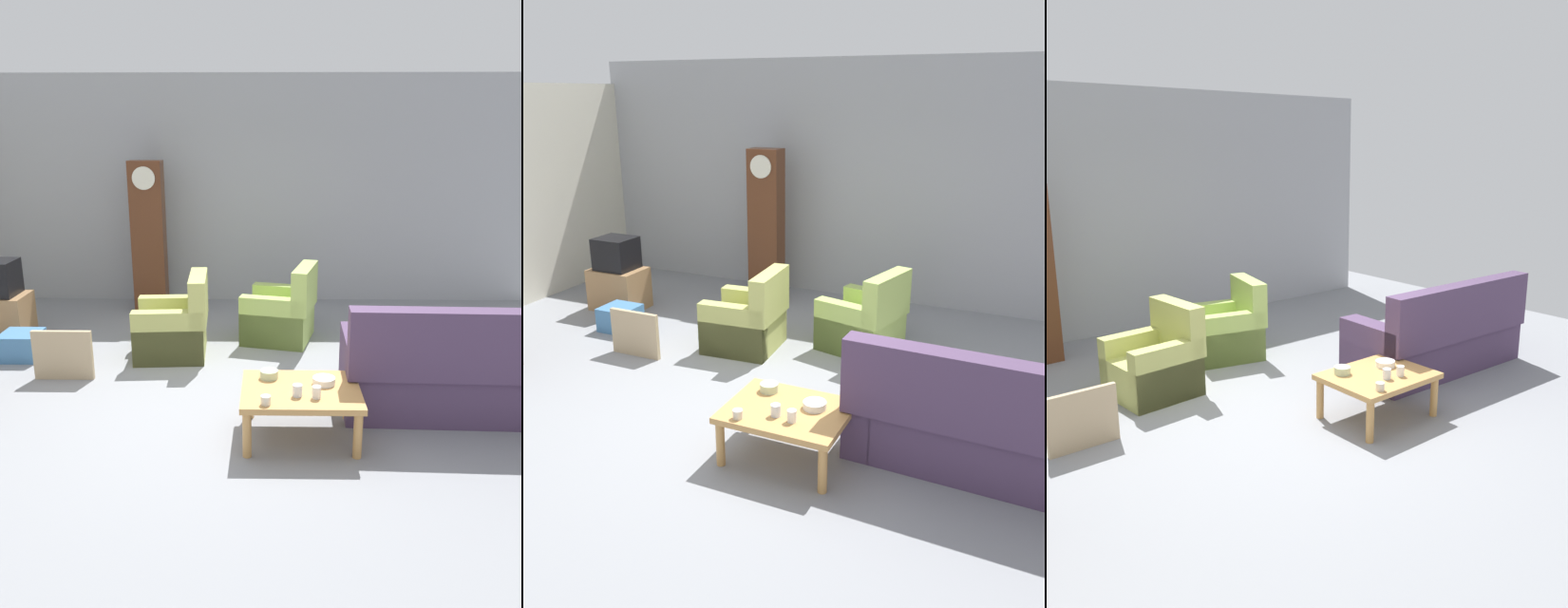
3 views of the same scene
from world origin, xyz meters
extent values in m
plane|color=gray|center=(0.00, 0.00, 0.00)|extent=(10.40, 10.40, 0.00)
cube|color=#9EA0A5|center=(0.00, 3.60, 1.60)|extent=(8.40, 0.16, 3.20)
cube|color=#4C3856|center=(2.09, -0.10, 0.22)|extent=(2.13, 0.91, 0.44)
cube|color=#4C3856|center=(2.08, -0.46, 0.74)|extent=(2.11, 0.27, 0.60)
cube|color=#4C3856|center=(3.02, -0.13, 0.34)|extent=(0.27, 0.85, 0.68)
cube|color=#4C3856|center=(1.16, -0.07, 0.34)|extent=(0.27, 0.85, 0.68)
cube|color=#C6B284|center=(2.57, -0.07, 0.62)|extent=(0.36, 0.13, 0.36)
cube|color=#9E8966|center=(1.61, -0.04, 0.62)|extent=(0.37, 0.17, 0.36)
cube|color=tan|center=(-0.73, 1.21, 0.20)|extent=(0.81, 0.81, 0.40)
cube|color=tan|center=(-0.41, 1.23, 0.66)|extent=(0.23, 0.77, 0.52)
cube|color=tan|center=(-0.75, 1.51, 0.30)|extent=(0.77, 0.21, 0.60)
cube|color=tan|center=(-0.71, 0.91, 0.30)|extent=(0.77, 0.21, 0.60)
cube|color=#A4C15C|center=(0.48, 1.75, 0.20)|extent=(0.92, 0.92, 0.40)
cube|color=#A4C15C|center=(0.79, 1.67, 0.66)|extent=(0.35, 0.78, 0.52)
cube|color=#A4C15C|center=(0.55, 2.04, 0.30)|extent=(0.78, 0.33, 0.60)
cube|color=#A4C15C|center=(0.41, 1.46, 0.30)|extent=(0.78, 0.33, 0.60)
cube|color=tan|center=(0.63, -0.63, 0.40)|extent=(0.96, 0.76, 0.05)
cylinder|color=tan|center=(0.21, -0.95, 0.19)|extent=(0.07, 0.07, 0.38)
cylinder|color=tan|center=(1.06, -0.95, 0.19)|extent=(0.07, 0.07, 0.38)
cylinder|color=tan|center=(0.21, -0.31, 0.19)|extent=(0.07, 0.07, 0.38)
cylinder|color=tan|center=(1.06, -0.31, 0.19)|extent=(0.07, 0.07, 0.38)
cube|color=tan|center=(-1.70, 0.51, 0.26)|extent=(0.60, 0.05, 0.51)
cylinder|color=white|center=(0.75, -0.80, 0.48)|extent=(0.07, 0.07, 0.10)
cylinder|color=silver|center=(0.60, -0.77, 0.48)|extent=(0.08, 0.08, 0.10)
cylinder|color=beige|center=(0.35, -0.92, 0.46)|extent=(0.08, 0.08, 0.07)
cylinder|color=white|center=(0.83, -0.54, 0.46)|extent=(0.18, 0.18, 0.06)
cylinder|color=#B2C69E|center=(0.38, -0.42, 0.46)|extent=(0.15, 0.15, 0.07)
camera|label=1|loc=(0.38, -4.98, 2.41)|focal=34.67mm
camera|label=2|loc=(2.38, -4.55, 2.77)|focal=36.51mm
camera|label=3|loc=(-3.36, -4.39, 2.49)|focal=37.14mm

